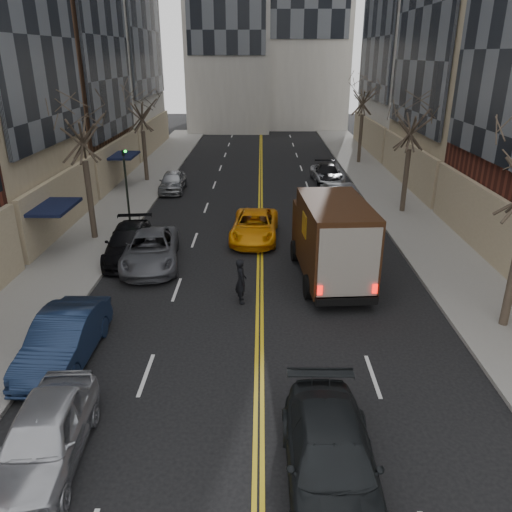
{
  "coord_description": "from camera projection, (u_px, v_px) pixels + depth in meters",
  "views": [
    {
      "loc": [
        0.04,
        -4.85,
        9.2
      ],
      "look_at": [
        -0.14,
        12.37,
        2.2
      ],
      "focal_mm": 35.0,
      "sensor_mm": 36.0,
      "label": 1
    }
  ],
  "objects": [
    {
      "name": "tree_lf_mid",
      "position": [
        79.0,
        112.0,
        24.08
      ],
      "size": [
        3.2,
        3.2,
        8.91
      ],
      "color": "#382D23",
      "rests_on": "sidewalk_left"
    },
    {
      "name": "traffic_signal",
      "position": [
        126.0,
        179.0,
        27.34
      ],
      "size": [
        0.29,
        0.26,
        4.7
      ],
      "color": "black",
      "rests_on": "sidewalk_left"
    },
    {
      "name": "pedestrian",
      "position": [
        241.0,
        281.0,
        19.57
      ],
      "size": [
        0.58,
        0.75,
        1.85
      ],
      "primitive_type": "imported",
      "rotation": [
        0.0,
        0.0,
        1.79
      ],
      "color": "black",
      "rests_on": "ground"
    },
    {
      "name": "parked_rt_b",
      "position": [
        327.0,
        174.0,
        38.26
      ],
      "size": [
        2.4,
        4.7,
        1.27
      ],
      "primitive_type": "imported",
      "rotation": [
        0.0,
        0.0,
        0.07
      ],
      "color": "#B6B8BE",
      "rests_on": "ground"
    },
    {
      "name": "parked_rt_c",
      "position": [
        327.0,
        173.0,
        38.24
      ],
      "size": [
        1.96,
        4.64,
        1.34
      ],
      "primitive_type": "imported",
      "rotation": [
        0.0,
        0.0,
        -0.02
      ],
      "color": "black",
      "rests_on": "ground"
    },
    {
      "name": "tree_rt_far",
      "position": [
        364.0,
        85.0,
        42.38
      ],
      "size": [
        3.2,
        3.2,
        9.11
      ],
      "color": "#382D23",
      "rests_on": "sidewalk_right"
    },
    {
      "name": "taxi",
      "position": [
        255.0,
        226.0,
        26.45
      ],
      "size": [
        2.66,
        5.26,
        1.42
      ],
      "primitive_type": "imported",
      "rotation": [
        0.0,
        0.0,
        -0.06
      ],
      "color": "orange",
      "rests_on": "ground"
    },
    {
      "name": "tree_rt_mid",
      "position": [
        413.0,
        110.0,
        28.7
      ],
      "size": [
        3.2,
        3.2,
        8.32
      ],
      "color": "#382D23",
      "rests_on": "sidewalk_right"
    },
    {
      "name": "tree_lf_far",
      "position": [
        140.0,
        101.0,
        36.34
      ],
      "size": [
        3.2,
        3.2,
        8.12
      ],
      "color": "#382D23",
      "rests_on": "sidewalk_left"
    },
    {
      "name": "parked_lf_c",
      "position": [
        150.0,
        250.0,
        23.15
      ],
      "size": [
        3.22,
        5.71,
        1.51
      ],
      "primitive_type": "imported",
      "rotation": [
        0.0,
        0.0,
        0.14
      ],
      "color": "#505258",
      "rests_on": "ground"
    },
    {
      "name": "parked_lf_d",
      "position": [
        129.0,
        243.0,
        24.01
      ],
      "size": [
        2.63,
        5.34,
        1.49
      ],
      "primitive_type": "imported",
      "rotation": [
        0.0,
        0.0,
        0.11
      ],
      "color": "black",
      "rests_on": "ground"
    },
    {
      "name": "sidewalk_right",
      "position": [
        397.0,
        203.0,
        32.85
      ],
      "size": [
        4.0,
        66.0,
        0.15
      ],
      "primitive_type": "cube",
      "color": "slate",
      "rests_on": "ground"
    },
    {
      "name": "parked_lf_a",
      "position": [
        44.0,
        436.0,
        11.86
      ],
      "size": [
        2.11,
        4.62,
        1.54
      ],
      "primitive_type": "imported",
      "rotation": [
        0.0,
        0.0,
        0.07
      ],
      "color": "#B2B3BA",
      "rests_on": "ground"
    },
    {
      "name": "observer_sedan",
      "position": [
        331.0,
        460.0,
        11.17
      ],
      "size": [
        2.11,
        5.16,
        1.5
      ],
      "rotation": [
        0.0,
        0.0,
        0.0
      ],
      "color": "black",
      "rests_on": "ground"
    },
    {
      "name": "ups_truck",
      "position": [
        331.0,
        240.0,
        21.26
      ],
      "size": [
        3.11,
        6.82,
        3.64
      ],
      "rotation": [
        0.0,
        0.0,
        0.07
      ],
      "color": "black",
      "rests_on": "ground"
    },
    {
      "name": "sidewalk_left",
      "position": [
        125.0,
        202.0,
        33.02
      ],
      "size": [
        4.0,
        66.0,
        0.15
      ],
      "primitive_type": "cube",
      "color": "slate",
      "rests_on": "ground"
    },
    {
      "name": "parked_rt_a",
      "position": [
        342.0,
        198.0,
        31.25
      ],
      "size": [
        2.3,
        4.93,
        1.56
      ],
      "primitive_type": "imported",
      "rotation": [
        0.0,
        0.0,
        0.14
      ],
      "color": "#4C4E53",
      "rests_on": "ground"
    },
    {
      "name": "parked_lf_b",
      "position": [
        64.0,
        338.0,
        15.87
      ],
      "size": [
        1.73,
        4.81,
        1.58
      ],
      "primitive_type": "imported",
      "rotation": [
        0.0,
        0.0,
        -0.01
      ],
      "color": "#111E37",
      "rests_on": "ground"
    },
    {
      "name": "parked_lf_e",
      "position": [
        173.0,
        182.0,
        35.64
      ],
      "size": [
        1.76,
        4.21,
        1.42
      ],
      "primitive_type": "imported",
      "rotation": [
        0.0,
        0.0,
        0.02
      ],
      "color": "#96989D",
      "rests_on": "ground"
    }
  ]
}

